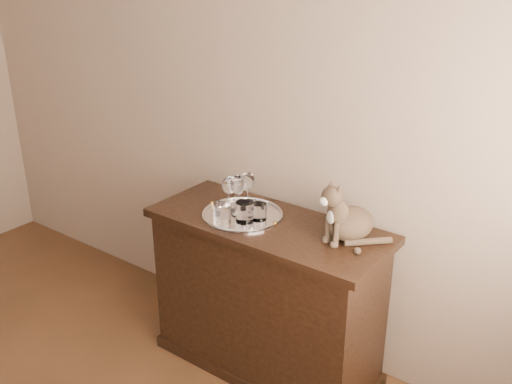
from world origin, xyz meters
TOP-DOWN VIEW (x-y plane):
  - wall_back at (0.00, 2.25)m, footprint 4.00×0.10m
  - sideboard at (0.60, 1.94)m, footprint 1.20×0.50m
  - tray at (0.46, 1.92)m, footprint 0.40×0.40m
  - wine_glass_a at (0.39, 1.95)m, footprint 0.07×0.07m
  - wine_glass_b at (0.42, 2.02)m, footprint 0.07×0.07m
  - wine_glass_c at (0.39, 1.91)m, footprint 0.07×0.07m
  - wine_glass_d at (0.44, 1.91)m, footprint 0.08×0.08m
  - tumbler_a at (0.52, 1.87)m, footprint 0.09×0.09m
  - tumbler_b at (0.44, 1.80)m, footprint 0.08×0.08m
  - tumbler_c at (0.56, 1.92)m, footprint 0.07×0.07m
  - cat at (1.00, 2.02)m, footprint 0.38×0.36m

SIDE VIEW (x-z plane):
  - sideboard at x=0.60m, z-range 0.00..0.85m
  - tray at x=0.46m, z-range 0.85..0.86m
  - tumbler_c at x=0.56m, z-range 0.86..0.94m
  - tumbler_b at x=0.44m, z-range 0.86..0.95m
  - tumbler_a at x=0.52m, z-range 0.86..0.96m
  - wine_glass_a at x=0.39m, z-range 0.86..1.04m
  - wine_glass_b at x=0.42m, z-range 0.86..1.04m
  - wine_glass_c at x=0.39m, z-range 0.86..1.05m
  - wine_glass_d at x=0.44m, z-range 0.86..1.06m
  - cat at x=1.00m, z-range 0.85..1.15m
  - wall_back at x=0.00m, z-range 0.00..2.70m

